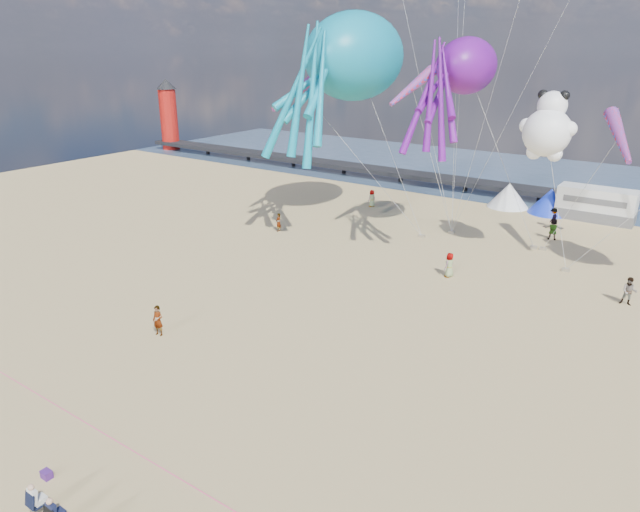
{
  "coord_description": "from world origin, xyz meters",
  "views": [
    {
      "loc": [
        14.24,
        -15.9,
        15.06
      ],
      "look_at": [
        -1.08,
        6.0,
        5.21
      ],
      "focal_mm": 32.0,
      "sensor_mm": 36.0,
      "label": 1
    }
  ],
  "objects_px": {
    "tent_white": "(509,195)",
    "beachgoer_4": "(553,229)",
    "motorhome_0": "(596,204)",
    "sandbag_c": "(566,270)",
    "windsock_mid": "(620,136)",
    "cooler_purple": "(47,474)",
    "sandbag_a": "(422,236)",
    "beachgoer_6": "(372,198)",
    "sandbag_b": "(534,247)",
    "kite_octopus_teal": "(355,56)",
    "sandbag_e": "(452,232)",
    "sandbag_d": "(543,249)",
    "standing_person": "(158,321)",
    "kite_octopus_purple": "(467,66)",
    "beachgoer_5": "(278,222)",
    "beachgoer_1": "(629,291)",
    "windsock_right": "(412,87)",
    "beachgoer_0": "(450,265)",
    "beachgoer_2": "(553,218)",
    "lighthouse": "(169,120)",
    "tent_blue": "(550,201)",
    "windsock_left": "(300,89)",
    "kite_panda": "(547,133)"
  },
  "relations": [
    {
      "from": "cooler_purple",
      "to": "beachgoer_5",
      "type": "bearing_deg",
      "value": 112.67
    },
    {
      "from": "tent_white",
      "to": "beachgoer_4",
      "type": "xyz_separation_m",
      "value": [
        6.3,
        -8.11,
        -0.28
      ]
    },
    {
      "from": "sandbag_b",
      "to": "kite_octopus_teal",
      "type": "relative_size",
      "value": 0.04
    },
    {
      "from": "standing_person",
      "to": "sandbag_a",
      "type": "relative_size",
      "value": 3.51
    },
    {
      "from": "beachgoer_4",
      "to": "beachgoer_2",
      "type": "bearing_deg",
      "value": -90.62
    },
    {
      "from": "lighthouse",
      "to": "sandbag_d",
      "type": "relative_size",
      "value": 18.0
    },
    {
      "from": "sandbag_d",
      "to": "tent_blue",
      "type": "bearing_deg",
      "value": 102.23
    },
    {
      "from": "motorhome_0",
      "to": "sandbag_c",
      "type": "xyz_separation_m",
      "value": [
        0.98,
        -14.94,
        -1.39
      ]
    },
    {
      "from": "motorhome_0",
      "to": "beachgoer_6",
      "type": "height_order",
      "value": "motorhome_0"
    },
    {
      "from": "sandbag_c",
      "to": "kite_panda",
      "type": "height_order",
      "value": "kite_panda"
    },
    {
      "from": "standing_person",
      "to": "kite_octopus_purple",
      "type": "bearing_deg",
      "value": 61.69
    },
    {
      "from": "standing_person",
      "to": "kite_panda",
      "type": "bearing_deg",
      "value": 49.13
    },
    {
      "from": "cooler_purple",
      "to": "sandbag_a",
      "type": "distance_m",
      "value": 33.98
    },
    {
      "from": "sandbag_e",
      "to": "sandbag_d",
      "type": "bearing_deg",
      "value": 0.77
    },
    {
      "from": "lighthouse",
      "to": "kite_panda",
      "type": "relative_size",
      "value": 1.63
    },
    {
      "from": "sandbag_c",
      "to": "windsock_mid",
      "type": "relative_size",
      "value": 0.09
    },
    {
      "from": "sandbag_c",
      "to": "kite_panda",
      "type": "distance_m",
      "value": 9.79
    },
    {
      "from": "sandbag_b",
      "to": "kite_octopus_teal",
      "type": "distance_m",
      "value": 20.96
    },
    {
      "from": "sandbag_a",
      "to": "windsock_mid",
      "type": "height_order",
      "value": "windsock_mid"
    },
    {
      "from": "tent_white",
      "to": "sandbag_a",
      "type": "distance_m",
      "value": 14.13
    },
    {
      "from": "sandbag_a",
      "to": "windsock_right",
      "type": "height_order",
      "value": "windsock_right"
    },
    {
      "from": "beachgoer_6",
      "to": "sandbag_e",
      "type": "height_order",
      "value": "beachgoer_6"
    },
    {
      "from": "beachgoer_6",
      "to": "sandbag_d",
      "type": "height_order",
      "value": "beachgoer_6"
    },
    {
      "from": "beachgoer_1",
      "to": "windsock_right",
      "type": "relative_size",
      "value": 0.39
    },
    {
      "from": "kite_octopus_purple",
      "to": "windsock_mid",
      "type": "bearing_deg",
      "value": -13.76
    },
    {
      "from": "motorhome_0",
      "to": "tent_blue",
      "type": "bearing_deg",
      "value": 180.0
    },
    {
      "from": "sandbag_c",
      "to": "windsock_left",
      "type": "bearing_deg",
      "value": -176.75
    },
    {
      "from": "lighthouse",
      "to": "tent_blue",
      "type": "relative_size",
      "value": 2.25
    },
    {
      "from": "cooler_purple",
      "to": "standing_person",
      "type": "distance_m",
      "value": 11.28
    },
    {
      "from": "beachgoer_4",
      "to": "beachgoer_6",
      "type": "distance_m",
      "value": 17.47
    },
    {
      "from": "beachgoer_4",
      "to": "lighthouse",
      "type": "bearing_deg",
      "value": -25.64
    },
    {
      "from": "cooler_purple",
      "to": "beachgoer_4",
      "type": "distance_m",
      "value": 40.5
    },
    {
      "from": "sandbag_b",
      "to": "windsock_mid",
      "type": "relative_size",
      "value": 0.09
    },
    {
      "from": "lighthouse",
      "to": "kite_octopus_purple",
      "type": "relative_size",
      "value": 0.88
    },
    {
      "from": "tent_white",
      "to": "sandbag_d",
      "type": "height_order",
      "value": "tent_white"
    },
    {
      "from": "beachgoer_4",
      "to": "sandbag_b",
      "type": "bearing_deg",
      "value": 65.05
    },
    {
      "from": "sandbag_d",
      "to": "windsock_right",
      "type": "height_order",
      "value": "windsock_right"
    },
    {
      "from": "cooler_purple",
      "to": "windsock_mid",
      "type": "bearing_deg",
      "value": 69.77
    },
    {
      "from": "cooler_purple",
      "to": "beachgoer_1",
      "type": "distance_m",
      "value": 32.86
    },
    {
      "from": "tent_white",
      "to": "standing_person",
      "type": "bearing_deg",
      "value": -100.81
    },
    {
      "from": "motorhome_0",
      "to": "sandbag_c",
      "type": "relative_size",
      "value": 13.2
    },
    {
      "from": "standing_person",
      "to": "sandbag_b",
      "type": "relative_size",
      "value": 3.51
    },
    {
      "from": "beachgoer_0",
      "to": "beachgoer_4",
      "type": "bearing_deg",
      "value": 178.29
    },
    {
      "from": "standing_person",
      "to": "beachgoer_2",
      "type": "distance_m",
      "value": 35.51
    },
    {
      "from": "sandbag_c",
      "to": "beachgoer_0",
      "type": "bearing_deg",
      "value": -138.2
    },
    {
      "from": "motorhome_0",
      "to": "sandbag_b",
      "type": "distance_m",
      "value": 11.6
    },
    {
      "from": "beachgoer_6",
      "to": "kite_octopus_teal",
      "type": "height_order",
      "value": "kite_octopus_teal"
    },
    {
      "from": "tent_white",
      "to": "beachgoer_2",
      "type": "height_order",
      "value": "tent_white"
    },
    {
      "from": "beachgoer_2",
      "to": "windsock_right",
      "type": "xyz_separation_m",
      "value": [
        -8.24,
        -12.44,
        11.41
      ]
    },
    {
      "from": "kite_octopus_teal",
      "to": "sandbag_e",
      "type": "bearing_deg",
      "value": 29.44
    }
  ]
}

